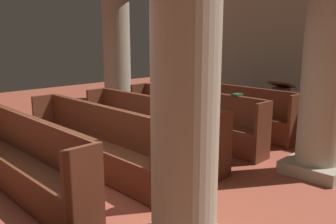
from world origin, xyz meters
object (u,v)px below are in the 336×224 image
pew_row_3 (95,138)px  pillar_aisle_rear (185,73)px  pew_row_0 (227,108)px  lectern (280,110)px  pew_row_1 (192,115)px  pillar_aisle_side (326,58)px  pillar_far_side (117,50)px  hymn_book (237,95)px  pew_row_4 (22,155)px  pew_row_2 (150,125)px

pew_row_3 → pillar_aisle_rear: (2.38, -0.59, 1.19)m
pew_row_0 → lectern: bearing=49.1°
pew_row_1 → pillar_aisle_side: size_ratio=0.96×
lectern → pew_row_1: bearing=-111.1°
pillar_aisle_side → lectern: bearing=131.0°
pew_row_0 → pillar_far_side: pillar_far_side is taller
lectern → pew_row_0: bearing=-130.9°
pillar_aisle_rear → pew_row_0: bearing=121.5°
pillar_far_side → lectern: size_ratio=3.03×
pew_row_3 → lectern: size_ratio=2.92×
pew_row_1 → pew_row_3: 2.20m
pillar_far_side → pew_row_3: bearing=-42.9°
pew_row_0 → pillar_aisle_side: bearing=-22.2°
pew_row_0 → hymn_book: bearing=-46.1°
lectern → hymn_book: (0.12, -1.80, 0.56)m
hymn_book → lectern: bearing=93.7°
pew_row_1 → pillar_aisle_rear: 3.85m
pew_row_4 → pillar_far_side: size_ratio=0.96×
pew_row_3 → pillar_aisle_side: pillar_aisle_side is taller
pillar_aisle_side → hymn_book: pillar_aisle_side is taller
pew_row_0 → pew_row_1: same height
hymn_book → pew_row_4: bearing=-104.3°
pew_row_2 → pew_row_3: same height
pew_row_0 → lectern: size_ratio=2.92×
pew_row_0 → hymn_book: (0.88, -0.92, 0.49)m
pew_row_0 → pew_row_3: same height
pew_row_2 → hymn_book: size_ratio=16.12×
pew_row_1 → pillar_far_side: pillar_far_side is taller
pew_row_2 → pew_row_4: 2.20m
pew_row_2 → pillar_far_side: (-2.33, 1.07, 1.19)m
pew_row_1 → hymn_book: hymn_book is taller
pew_row_4 → lectern: 5.34m
pillar_aisle_rear → lectern: size_ratio=3.03×
pillar_far_side → pillar_aisle_rear: same height
pew_row_1 → pillar_aisle_side: (2.38, 0.13, 1.19)m
pew_row_0 → pew_row_3: size_ratio=1.00×
pillar_far_side → lectern: (3.10, 2.02, -1.26)m
pew_row_1 → lectern: lectern is taller
pew_row_3 → pillar_far_side: pillar_far_side is taller
hymn_book → pew_row_1: bearing=-168.4°
pew_row_1 → pew_row_2: bearing=-90.0°
pew_row_0 → pew_row_4: (0.00, -4.40, 0.00)m
pillar_far_side → hymn_book: 3.30m
pillar_far_side → pew_row_0: bearing=25.9°
pew_row_3 → pillar_far_side: size_ratio=0.96×
pew_row_0 → pillar_far_side: 2.85m
pillar_aisle_side → lectern: size_ratio=3.03×
pew_row_4 → hymn_book: 3.63m
lectern → pew_row_4: bearing=-98.3°
pew_row_1 → pillar_aisle_rear: pillar_aisle_rear is taller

